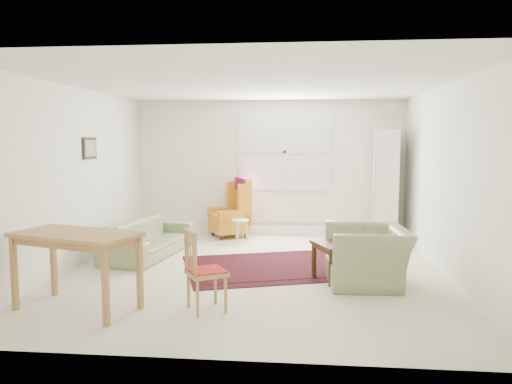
# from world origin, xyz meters

# --- Properties ---
(room) EXTENTS (5.04, 5.54, 2.51)m
(room) POSITION_xyz_m (0.02, 0.21, 1.26)
(room) COLOR beige
(room) RESTS_ON ground
(rug) EXTENTS (3.16, 2.53, 0.03)m
(rug) POSITION_xyz_m (0.42, 0.29, 0.01)
(rug) COLOR black
(rug) RESTS_ON ground
(sofa) EXTENTS (1.03, 1.99, 0.77)m
(sofa) POSITION_xyz_m (-1.70, 0.79, 0.38)
(sofa) COLOR #7D8D5E
(sofa) RESTS_ON ground
(armchair) EXTENTS (1.00, 1.13, 0.84)m
(armchair) POSITION_xyz_m (1.45, -0.42, 0.42)
(armchair) COLOR #7D8D5E
(armchair) RESTS_ON ground
(wingback_chair) EXTENTS (0.89, 0.87, 1.09)m
(wingback_chair) POSITION_xyz_m (-0.70, 2.35, 0.54)
(wingback_chair) COLOR orange
(wingback_chair) RESTS_ON ground
(coffee_table) EXTENTS (0.78, 0.78, 0.49)m
(coffee_table) POSITION_xyz_m (1.13, -0.31, 0.24)
(coffee_table) COLOR #472715
(coffee_table) RESTS_ON ground
(stool) EXTENTS (0.37, 0.37, 0.41)m
(stool) POSITION_xyz_m (-0.43, 1.88, 0.20)
(stool) COLOR white
(stool) RESTS_ON ground
(cabinet) EXTENTS (0.49, 0.82, 1.95)m
(cabinet) POSITION_xyz_m (2.10, 2.35, 0.97)
(cabinet) COLOR white
(cabinet) RESTS_ON ground
(desk) EXTENTS (1.43, 1.00, 0.82)m
(desk) POSITION_xyz_m (-1.69, -1.69, 0.41)
(desk) COLOR #AB7B45
(desk) RESTS_ON ground
(desk_chair) EXTENTS (0.51, 0.51, 0.86)m
(desk_chair) POSITION_xyz_m (-0.33, -1.59, 0.43)
(desk_chair) COLOR #AB7B45
(desk_chair) RESTS_ON ground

